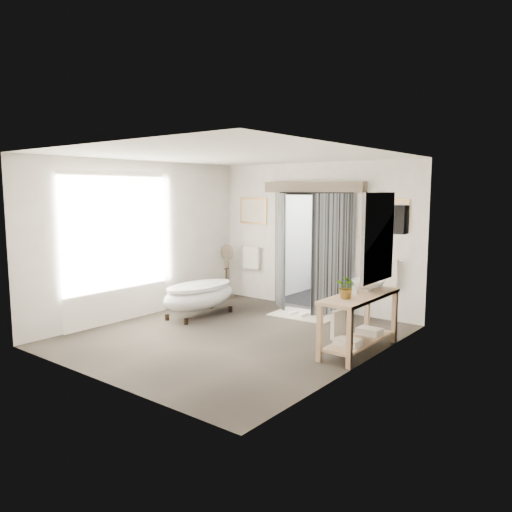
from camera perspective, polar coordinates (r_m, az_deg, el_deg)
name	(u,v)px	position (r m, az deg, el deg)	size (l,w,h in m)	color
ground_plane	(233,336)	(8.25, -2.61, -9.08)	(5.00, 5.00, 0.00)	#453E35
room_shell	(226,222)	(7.86, -3.41, 3.89)	(4.52, 5.02, 2.91)	silver
shower_room	(350,256)	(11.33, 10.65, 0.02)	(2.22, 2.01, 2.51)	black
back_wall_dressing	(310,231)	(9.81, 6.21, 2.84)	(3.82, 0.68, 2.52)	black
clawfoot_tub	(199,295)	(9.45, -6.48, -4.46)	(0.75, 1.68, 0.82)	black
vanity	(358,318)	(7.48, 11.54, -6.93)	(0.57, 1.60, 0.85)	tan
pedestal_mirror	(227,275)	(10.96, -3.32, -2.19)	(0.35, 0.23, 1.19)	brown
rug	(304,315)	(9.58, 5.50, -6.71)	(1.20, 0.80, 0.01)	silver
slippers	(298,314)	(9.51, 4.81, -6.60)	(0.34, 0.26, 0.05)	white
basin	(368,285)	(7.69, 12.69, -3.28)	(0.50, 0.50, 0.17)	white
plant	(347,287)	(7.07, 10.34, -3.54)	(0.29, 0.25, 0.32)	gray
soap_bottle_a	(355,288)	(7.44, 11.26, -3.61)	(0.08, 0.08, 0.17)	gray
soap_bottle_b	(379,282)	(7.97, 13.86, -2.95)	(0.13, 0.13, 0.17)	gray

